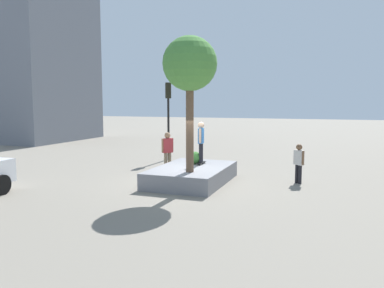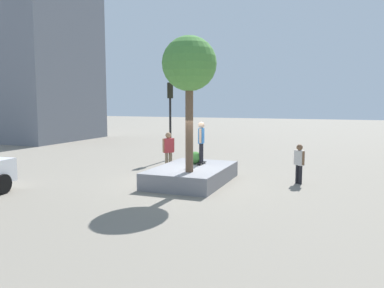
{
  "view_description": "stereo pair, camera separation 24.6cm",
  "coord_description": "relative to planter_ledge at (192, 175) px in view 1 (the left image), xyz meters",
  "views": [
    {
      "loc": [
        -13.46,
        -5.27,
        3.16
      ],
      "look_at": [
        0.37,
        -0.22,
        1.53
      ],
      "focal_mm": 35.65,
      "sensor_mm": 36.0,
      "label": 1
    },
    {
      "loc": [
        -13.38,
        -5.5,
        3.16
      ],
      "look_at": [
        0.37,
        -0.22,
        1.53
      ],
      "focal_mm": 35.65,
      "sensor_mm": 36.0,
      "label": 2
    }
  ],
  "objects": [
    {
      "name": "skateboarder",
      "position": [
        0.74,
        -0.12,
        1.34
      ],
      "size": [
        0.55,
        0.26,
        1.65
      ],
      "color": "black",
      "rests_on": "skateboard"
    },
    {
      "name": "pedestrian_crossing",
      "position": [
        1.28,
        -3.94,
        0.58
      ],
      "size": [
        0.41,
        0.42,
        1.54
      ],
      "color": "black",
      "rests_on": "ground"
    },
    {
      "name": "bystander_watching",
      "position": [
        2.08,
        1.96,
        0.71
      ],
      "size": [
        0.5,
        0.45,
        1.77
      ],
      "color": "#847056",
      "rests_on": "ground"
    },
    {
      "name": "traffic_light_corner",
      "position": [
        5.27,
        3.3,
        2.57
      ],
      "size": [
        0.37,
        0.37,
        4.2
      ],
      "color": "black",
      "rests_on": "ground"
    },
    {
      "name": "planter_ledge",
      "position": [
        0.0,
        0.0,
        0.0
      ],
      "size": [
        4.11,
        2.63,
        0.63
      ],
      "primitive_type": "cube",
      "color": "gray",
      "rests_on": "ground"
    },
    {
      "name": "brick_midrise",
      "position": [
        11.63,
        17.9,
        9.36
      ],
      "size": [
        8.62,
        6.91,
        19.34
      ],
      "primitive_type": "cube",
      "color": "slate",
      "rests_on": "ground"
    },
    {
      "name": "plaza_tree",
      "position": [
        -1.05,
        -0.3,
        4.11
      ],
      "size": [
        1.94,
        1.94,
        4.85
      ],
      "color": "brown",
      "rests_on": "planter_ledge"
    },
    {
      "name": "boxwood_shrub",
      "position": [
        0.71,
        0.13,
        0.57
      ],
      "size": [
        0.5,
        0.5,
        0.5
      ],
      "primitive_type": "sphere",
      "color": "#3D7A33",
      "rests_on": "planter_ledge"
    },
    {
      "name": "skateboard",
      "position": [
        0.74,
        -0.12,
        0.37
      ],
      "size": [
        0.8,
        0.23,
        0.07
      ],
      "color": "black",
      "rests_on": "planter_ledge"
    },
    {
      "name": "ground_plane",
      "position": [
        -0.37,
        0.22,
        -0.31
      ],
      "size": [
        120.0,
        120.0,
        0.0
      ],
      "primitive_type": "plane",
      "color": "gray"
    }
  ]
}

